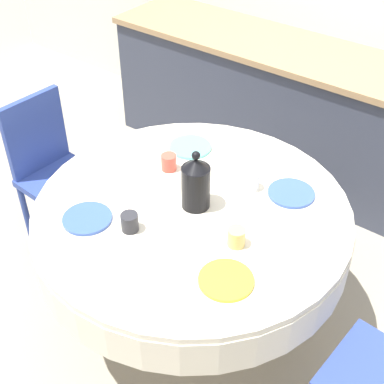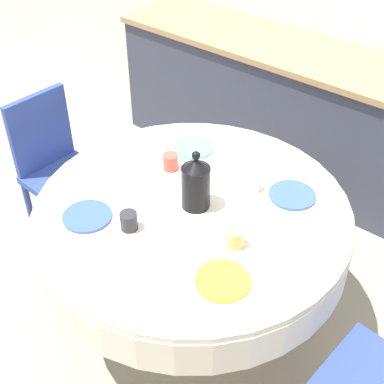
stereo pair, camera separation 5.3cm
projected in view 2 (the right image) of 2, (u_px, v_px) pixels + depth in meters
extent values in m
plane|color=#9E937F|center=(192.00, 317.00, 2.83)|extent=(12.00, 12.00, 0.00)
cube|color=#383D4C|center=(338.00, 130.00, 3.48)|extent=(3.20, 0.60, 0.85)
cube|color=#A37F56|center=(350.00, 67.00, 3.20)|extent=(3.24, 0.64, 0.04)
cylinder|color=brown|center=(192.00, 315.00, 2.81)|extent=(0.44, 0.44, 0.04)
cylinder|color=brown|center=(192.00, 279.00, 2.64)|extent=(0.11, 0.11, 0.52)
cylinder|color=silver|center=(192.00, 226.00, 2.42)|extent=(1.41, 1.41, 0.18)
cylinder|color=silver|center=(192.00, 209.00, 2.35)|extent=(1.40, 1.40, 0.03)
cylinder|color=#2D428E|center=(349.00, 363.00, 2.38)|extent=(0.04, 0.04, 0.41)
cube|color=#2D428E|center=(67.00, 179.00, 3.07)|extent=(0.42, 0.42, 0.04)
cube|color=#2D428E|center=(40.00, 131.00, 3.01)|extent=(0.06, 0.38, 0.45)
cylinder|color=#2D428E|center=(114.00, 207.00, 3.22)|extent=(0.04, 0.04, 0.41)
cylinder|color=#2D428E|center=(67.00, 237.00, 3.01)|extent=(0.04, 0.04, 0.41)
cylinder|color=#2D428E|center=(77.00, 183.00, 3.40)|extent=(0.04, 0.04, 0.41)
cylinder|color=#2D428E|center=(30.00, 210.00, 3.20)|extent=(0.04, 0.04, 0.41)
cylinder|color=#3856AD|center=(87.00, 216.00, 2.28)|extent=(0.21, 0.21, 0.01)
cylinder|color=#28282D|center=(129.00, 221.00, 2.21)|extent=(0.07, 0.07, 0.08)
cylinder|color=yellow|center=(223.00, 281.00, 2.00)|extent=(0.21, 0.21, 0.01)
cylinder|color=#DBB766|center=(235.00, 238.00, 2.13)|extent=(0.07, 0.07, 0.08)
cylinder|color=#60BCB7|center=(193.00, 147.00, 2.70)|extent=(0.21, 0.21, 0.01)
cylinder|color=#CC4C3D|center=(171.00, 162.00, 2.54)|extent=(0.07, 0.07, 0.08)
cylinder|color=#3856AD|center=(292.00, 195.00, 2.39)|extent=(0.21, 0.21, 0.01)
cylinder|color=white|center=(252.00, 182.00, 2.41)|extent=(0.07, 0.07, 0.08)
cylinder|color=black|center=(196.00, 187.00, 2.29)|extent=(0.13, 0.13, 0.20)
cone|color=black|center=(196.00, 164.00, 2.21)|extent=(0.11, 0.11, 0.05)
sphere|color=black|center=(196.00, 155.00, 2.19)|extent=(0.04, 0.04, 0.04)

